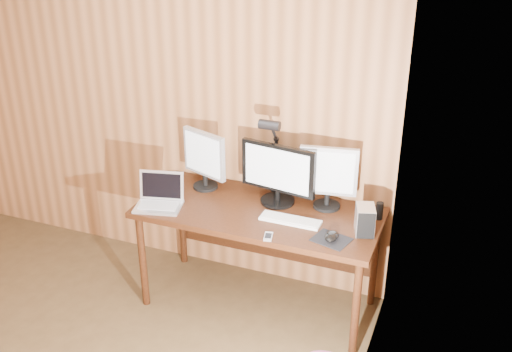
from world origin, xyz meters
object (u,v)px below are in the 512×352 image
Objects in this scene: hard_drive at (365,220)px; monitor_center at (278,173)px; laptop at (160,198)px; phone at (268,237)px; mouse at (332,236)px; speaker at (379,211)px; desk at (263,221)px; monitor_left at (204,158)px; desk_lamp at (273,145)px; keyboard at (290,220)px; monitor_right at (328,176)px.

monitor_center is at bearing 146.73° from hard_drive.
laptop is 0.83m from phone.
mouse is 1.04× the size of speaker.
hard_drive is (0.70, -0.11, 0.21)m from desk.
monitor_center is 4.41× the size of mouse.
monitor_left is 1.10m from mouse.
mouse is at bearing -20.49° from desk_lamp.
monitor_left is 0.69× the size of desk_lamp.
desk is at bearing 150.65° from keyboard.
phone is at bearing -69.09° from monitor_center.
hard_drive is 0.30× the size of desk_lamp.
mouse is at bearing -80.85° from monitor_right.
keyboard is (0.71, -0.24, -0.21)m from monitor_left.
desk_lamp is (-0.07, 0.08, 0.16)m from monitor_center.
monitor_right is 0.38m from keyboard.
desk is 14.98× the size of phone.
monitor_left is at bearing 50.34° from laptop.
monitor_right reaches higher than desk.
keyboard is at bearing -155.30° from speaker.
laptop is at bearing -166.36° from speaker.
hard_drive is at bearing 9.97° from monitor_left.
monitor_right is (0.33, 0.05, 0.01)m from monitor_center.
desk is 0.52m from desk_lamp.
hard_drive is 0.60m from phone.
hard_drive is (0.30, -0.24, -0.14)m from monitor_right.
mouse is 0.77m from desk_lamp.
monitor_right is at bearing 5.97° from laptop.
laptop is 0.89m from keyboard.
laptop is at bearing -130.36° from desk_lamp.
mouse is at bearing 0.13° from monitor_left.
hard_drive is at bearing -7.85° from laptop.
desk_lamp reaches higher than laptop.
hard_drive is 0.80m from desk_lamp.
desk_lamp is (0.65, 0.40, 0.32)m from laptop.
monitor_right reaches higher than monitor_left.
speaker is at bearing 58.63° from hard_drive.
keyboard is (0.24, -0.14, 0.13)m from desk.
desk is at bearing 102.61° from phone.
desk is 0.55m from monitor_right.
phone is at bearing -54.41° from desk_lamp.
hard_drive is at bearing -48.15° from monitor_right.
laptop is 1.87× the size of hard_drive.
phone is 0.18× the size of desk_lamp.
desk_lamp is (-0.53, 0.42, 0.35)m from mouse.
keyboard is 0.64× the size of desk_lamp.
monitor_center is 0.80m from laptop.
desk is 13.37× the size of mouse.
desk is 0.74m from hard_drive.
mouse reaches higher than phone.
monitor_center is at bearing 161.25° from mouse.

